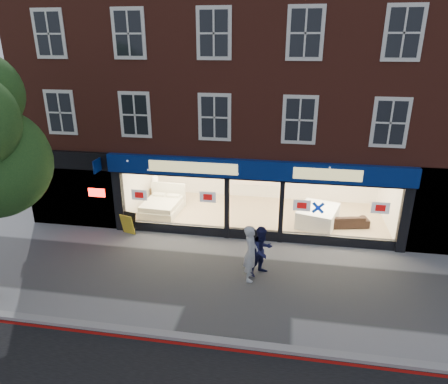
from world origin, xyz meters
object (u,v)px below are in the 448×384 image
(sofa, at_px, (347,220))
(a_board, at_px, (128,223))
(mattress_stack, at_px, (318,216))
(pedestrian_blue, at_px, (262,251))
(pedestrian_grey, at_px, (251,253))
(display_bed, at_px, (163,205))

(sofa, distance_m, a_board, 9.02)
(mattress_stack, bearing_deg, pedestrian_blue, -116.49)
(pedestrian_blue, bearing_deg, pedestrian_grey, -177.41)
(a_board, relative_size, pedestrian_grey, 0.46)
(display_bed, relative_size, sofa, 1.18)
(mattress_stack, relative_size, pedestrian_blue, 1.27)
(pedestrian_blue, bearing_deg, mattress_stack, 17.43)
(display_bed, xyz_separation_m, pedestrian_grey, (4.48, -4.60, 0.55))
(mattress_stack, relative_size, pedestrian_grey, 1.14)
(display_bed, bearing_deg, mattress_stack, 1.80)
(mattress_stack, xyz_separation_m, pedestrian_blue, (-2.03, -4.08, 0.40))
(a_board, distance_m, pedestrian_grey, 5.80)
(sofa, bearing_deg, mattress_stack, -12.43)
(display_bed, relative_size, a_board, 2.29)
(display_bed, distance_m, sofa, 8.06)
(display_bed, height_order, mattress_stack, display_bed)
(display_bed, height_order, pedestrian_blue, pedestrian_blue)
(pedestrian_grey, bearing_deg, a_board, 66.46)
(sofa, xyz_separation_m, pedestrian_grey, (-3.57, -4.45, 0.61))
(display_bed, relative_size, pedestrian_blue, 1.17)
(display_bed, bearing_deg, pedestrian_blue, -38.27)
(pedestrian_blue, bearing_deg, sofa, 5.44)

